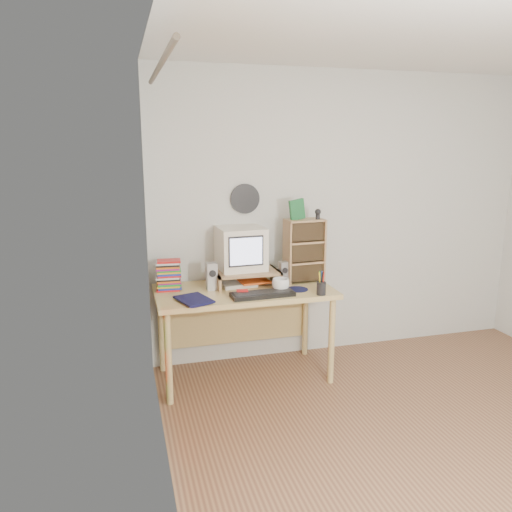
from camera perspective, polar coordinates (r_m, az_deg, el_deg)
floor at (r=3.56m, az=22.19°, el=-20.13°), size 3.50×3.50×0.00m
ceiling at (r=3.09m, az=26.35°, el=23.06°), size 3.50×3.50×0.00m
back_wall at (r=4.56m, az=10.13°, el=4.56°), size 3.50×0.00×3.50m
left_wall at (r=2.41m, az=-10.12°, el=-2.60°), size 0.00×3.50×3.50m
curtain at (r=2.90m, az=-10.17°, el=-2.03°), size 0.00×2.20×2.20m
wall_disc at (r=4.20m, az=-1.27°, el=6.56°), size 0.25×0.02×0.25m
desk at (r=4.07m, az=-1.59°, el=-5.37°), size 1.40×0.70×0.75m
monitor_riser at (r=4.06m, az=-1.05°, el=-2.08°), size 0.52×0.30×0.12m
crt_monitor at (r=4.05m, az=-1.62°, el=0.79°), size 0.38×0.38×0.35m
speaker_left at (r=3.95m, az=-5.10°, el=-2.31°), size 0.08×0.08×0.22m
speaker_right at (r=4.11m, az=3.16°, el=-1.91°), size 0.08×0.08×0.19m
keyboard at (r=3.78m, az=0.76°, el=-4.40°), size 0.49×0.18×0.03m
dvd_stack at (r=3.98m, az=-9.99°, el=-2.07°), size 0.19×0.14×0.26m
cd_rack at (r=4.15m, az=5.53°, el=0.61°), size 0.32×0.19×0.53m
mug at (r=3.90m, az=2.84°, el=-3.35°), size 0.16×0.16×0.11m
diary at (r=3.65m, az=-8.59°, el=-5.05°), size 0.30×0.26×0.05m
mousepad at (r=3.98m, az=4.71°, el=-3.81°), size 0.20×0.20×0.00m
pen_cup at (r=3.84m, az=7.47°, el=-3.40°), size 0.09×0.09×0.14m
papers at (r=4.08m, az=-1.38°, el=-3.11°), size 0.29×0.22×0.04m
red_box at (r=3.80m, az=-1.58°, el=-4.24°), size 0.10×0.07×0.04m
game_box at (r=4.07m, az=4.71°, el=5.32°), size 0.13×0.05×0.16m
webcam at (r=4.12m, az=7.08°, el=4.79°), size 0.05×0.05×0.09m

